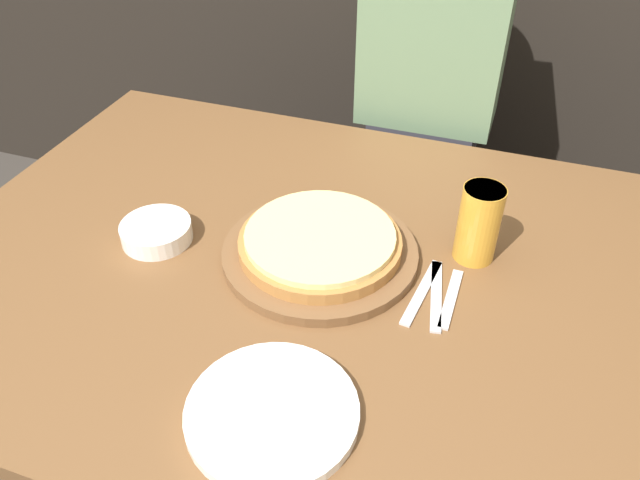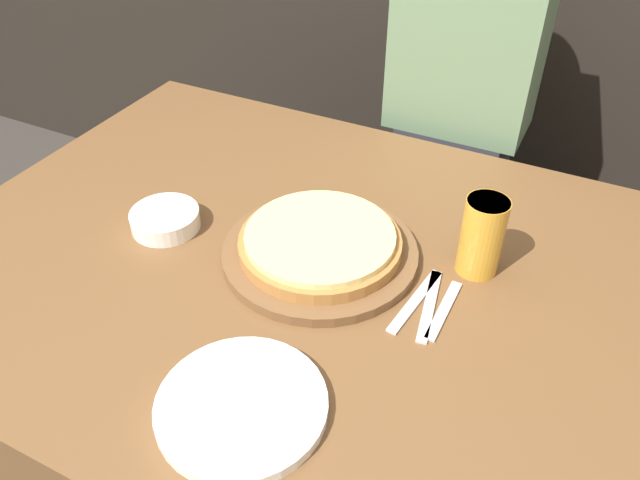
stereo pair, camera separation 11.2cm
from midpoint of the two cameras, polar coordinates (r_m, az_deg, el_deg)
The scene contains 10 objects.
ground_plane at distance 1.72m, azimuth -3.69°, elevation -20.91°, with size 12.00×12.00×0.00m, color #38332D.
dining_table at distance 1.41m, azimuth -4.30°, elevation -13.32°, with size 1.35×1.04×0.74m.
pizza_on_board at distance 1.13m, azimuth -2.84°, elevation -0.72°, with size 0.36×0.36×0.06m.
beer_glass at distance 1.12m, azimuth 11.63°, elevation 1.63°, with size 0.08×0.08×0.15m.
dinner_plate at distance 0.91m, azimuth -8.06°, elevation -15.53°, with size 0.25×0.25×0.02m.
side_bowl at distance 1.23m, azimuth -17.28°, elevation 0.62°, with size 0.13×0.13×0.04m.
fork at distance 1.08m, azimuth 6.37°, elevation -4.87°, with size 0.04×0.18×0.00m.
dinner_knife at distance 1.08m, azimuth 7.66°, elevation -5.16°, with size 0.05×0.17×0.00m.
spoon at distance 1.07m, azimuth 8.96°, elevation -5.45°, with size 0.02×0.15×0.00m.
diner_person at distance 1.70m, azimuth 7.55°, elevation 9.04°, with size 0.34×0.20×1.31m.
Camera 1 is at (0.33, -0.81, 1.48)m, focal length 35.00 mm.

